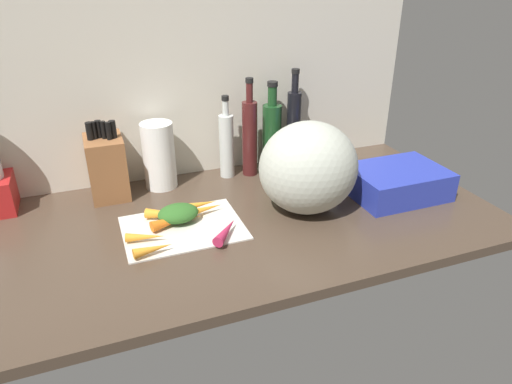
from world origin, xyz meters
TOP-DOWN VIEW (x-y plane):
  - ground_plane at (0.00, 0.00)cm, footprint 170.00×80.00cm
  - wall_back at (0.00, 38.50)cm, footprint 170.00×3.00cm
  - cutting_board at (-10.17, -0.88)cm, footprint 33.98×25.51cm
  - carrot_0 at (-21.46, -5.00)cm, footprint 10.75×5.28cm
  - carrot_1 at (-4.81, 7.08)cm, footprint 14.75×4.32cm
  - carrot_2 at (0.46, -10.22)cm, footprint 10.38×11.90cm
  - carrot_3 at (-11.90, 4.01)cm, footprint 16.11×10.30cm
  - carrot_4 at (-20.51, -11.93)cm, footprint 10.50×3.91cm
  - carrot_5 at (-12.36, 0.72)cm, footprint 14.10×6.37cm
  - carrot_6 at (-3.62, 3.87)cm, footprint 14.62×5.51cm
  - carrot_greens_pile at (-10.65, 2.56)cm, footprint 11.85×9.12cm
  - winter_squash at (28.32, -2.95)cm, footprint 29.98×27.74cm
  - knife_block at (-27.54, 28.67)cm, footprint 11.59×15.19cm
  - paper_towel_roll at (-10.62, 29.50)cm, footprint 10.62×10.62cm
  - bottle_0 at (13.08, 29.78)cm, footprint 5.11×5.11cm
  - bottle_1 at (21.24, 28.49)cm, footprint 5.33×5.33cm
  - bottle_2 at (30.82, 31.36)cm, footprint 6.88×6.88cm
  - bottle_3 at (39.72, 31.90)cm, footprint 5.15×5.15cm
  - dish_rack at (60.21, -4.57)cm, footprint 29.87×22.27cm

SIDE VIEW (x-z plane):
  - ground_plane at x=0.00cm, z-range -3.00..0.00cm
  - cutting_board at x=-10.17cm, z-range 0.00..0.80cm
  - carrot_0 at x=-21.46cm, z-range 0.80..3.34cm
  - carrot_4 at x=-20.51cm, z-range 0.80..3.59cm
  - carrot_6 at x=-3.62cm, z-range 0.80..3.79cm
  - carrot_3 at x=-11.90cm, z-range 0.80..3.80cm
  - carrot_2 at x=0.46cm, z-range 0.80..3.92cm
  - carrot_5 at x=-12.36cm, z-range 0.80..3.99cm
  - carrot_1 at x=-4.81cm, z-range 0.80..4.14cm
  - carrot_greens_pile at x=-10.65cm, z-range 0.80..5.81cm
  - dish_rack at x=60.21cm, z-range 0.00..9.23cm
  - knife_block at x=-27.54cm, z-range -2.36..23.05cm
  - paper_towel_roll at x=-10.62cm, z-range 0.00..22.47cm
  - bottle_0 at x=13.08cm, z-range -2.59..26.56cm
  - bottle_2 at x=30.82cm, z-range -2.95..29.07cm
  - winter_squash at x=28.32cm, z-range 0.00..28.00cm
  - bottle_1 at x=21.24cm, z-range -3.07..31.61cm
  - bottle_3 at x=39.72cm, z-range -2.90..32.72cm
  - wall_back at x=0.00cm, z-range 0.00..60.00cm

